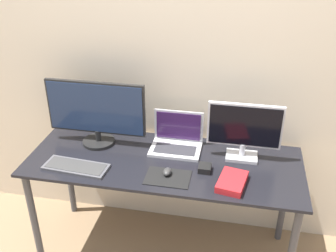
{
  "coord_description": "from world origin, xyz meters",
  "views": [
    {
      "loc": [
        0.41,
        -1.64,
        2.05
      ],
      "look_at": [
        0.01,
        0.37,
        0.95
      ],
      "focal_mm": 42.0,
      "sensor_mm": 36.0,
      "label": 1
    }
  ],
  "objects_px": {
    "monitor_right": "(244,130)",
    "mouse": "(167,172)",
    "laptop": "(177,140)",
    "keyboard": "(76,167)",
    "book": "(232,182)",
    "monitor_left": "(96,112)",
    "power_brick": "(205,168)"
  },
  "relations": [
    {
      "from": "monitor_left",
      "to": "keyboard",
      "type": "xyz_separation_m",
      "value": [
        -0.03,
        -0.31,
        -0.21
      ]
    },
    {
      "from": "laptop",
      "to": "mouse",
      "type": "bearing_deg",
      "value": -89.92
    },
    {
      "from": "book",
      "to": "keyboard",
      "type": "bearing_deg",
      "value": -179.09
    },
    {
      "from": "monitor_right",
      "to": "mouse",
      "type": "relative_size",
      "value": 6.06
    },
    {
      "from": "monitor_left",
      "to": "book",
      "type": "relative_size",
      "value": 2.68
    },
    {
      "from": "monitor_right",
      "to": "keyboard",
      "type": "height_order",
      "value": "monitor_right"
    },
    {
      "from": "monitor_left",
      "to": "mouse",
      "type": "height_order",
      "value": "monitor_left"
    },
    {
      "from": "monitor_right",
      "to": "power_brick",
      "type": "relative_size",
      "value": 5.28
    },
    {
      "from": "keyboard",
      "to": "power_brick",
      "type": "distance_m",
      "value": 0.75
    },
    {
      "from": "monitor_left",
      "to": "monitor_right",
      "type": "relative_size",
      "value": 1.45
    },
    {
      "from": "monitor_right",
      "to": "power_brick",
      "type": "xyz_separation_m",
      "value": [
        -0.21,
        -0.19,
        -0.17
      ]
    },
    {
      "from": "monitor_left",
      "to": "power_brick",
      "type": "bearing_deg",
      "value": -14.6
    },
    {
      "from": "keyboard",
      "to": "book",
      "type": "xyz_separation_m",
      "value": [
        0.91,
        0.01,
        0.01
      ]
    },
    {
      "from": "mouse",
      "to": "monitor_right",
      "type": "bearing_deg",
      "value": 33.4
    },
    {
      "from": "laptop",
      "to": "power_brick",
      "type": "relative_size",
      "value": 3.81
    },
    {
      "from": "power_brick",
      "to": "book",
      "type": "bearing_deg",
      "value": -32.85
    },
    {
      "from": "monitor_left",
      "to": "monitor_right",
      "type": "xyz_separation_m",
      "value": [
        0.92,
        0.0,
        -0.03
      ]
    },
    {
      "from": "monitor_right",
      "to": "mouse",
      "type": "bearing_deg",
      "value": -146.6
    },
    {
      "from": "book",
      "to": "monitor_left",
      "type": "bearing_deg",
      "value": 161.65
    },
    {
      "from": "monitor_right",
      "to": "power_brick",
      "type": "bearing_deg",
      "value": -137.85
    },
    {
      "from": "monitor_left",
      "to": "monitor_right",
      "type": "distance_m",
      "value": 0.92
    },
    {
      "from": "keyboard",
      "to": "mouse",
      "type": "xyz_separation_m",
      "value": [
        0.54,
        0.03,
        0.01
      ]
    },
    {
      "from": "keyboard",
      "to": "mouse",
      "type": "height_order",
      "value": "mouse"
    },
    {
      "from": "laptop",
      "to": "mouse",
      "type": "xyz_separation_m",
      "value": [
        0.0,
        -0.31,
        -0.03
      ]
    },
    {
      "from": "laptop",
      "to": "keyboard",
      "type": "bearing_deg",
      "value": -147.16
    },
    {
      "from": "monitor_left",
      "to": "power_brick",
      "type": "relative_size",
      "value": 7.63
    },
    {
      "from": "monitor_left",
      "to": "laptop",
      "type": "xyz_separation_m",
      "value": [
        0.51,
        0.04,
        -0.17
      ]
    },
    {
      "from": "laptop",
      "to": "mouse",
      "type": "distance_m",
      "value": 0.32
    },
    {
      "from": "monitor_left",
      "to": "monitor_right",
      "type": "bearing_deg",
      "value": 0.0
    },
    {
      "from": "laptop",
      "to": "power_brick",
      "type": "distance_m",
      "value": 0.31
    },
    {
      "from": "monitor_right",
      "to": "mouse",
      "type": "distance_m",
      "value": 0.52
    },
    {
      "from": "laptop",
      "to": "book",
      "type": "bearing_deg",
      "value": -42.18
    }
  ]
}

